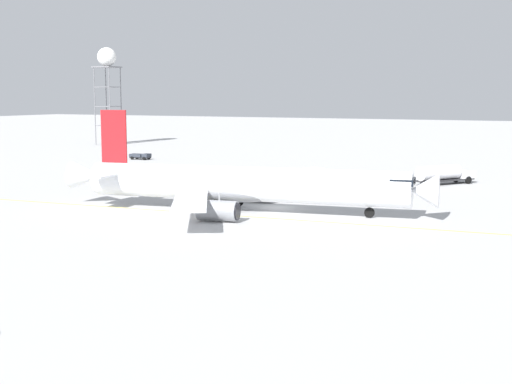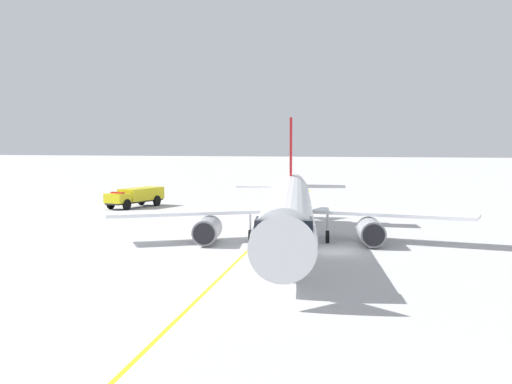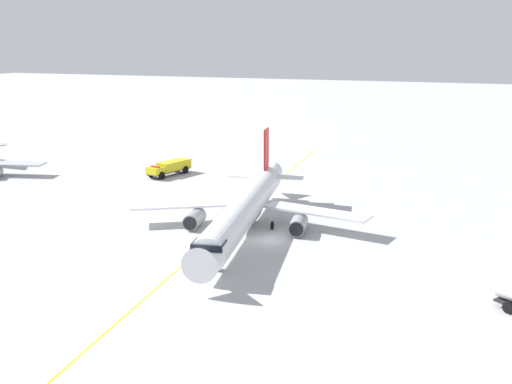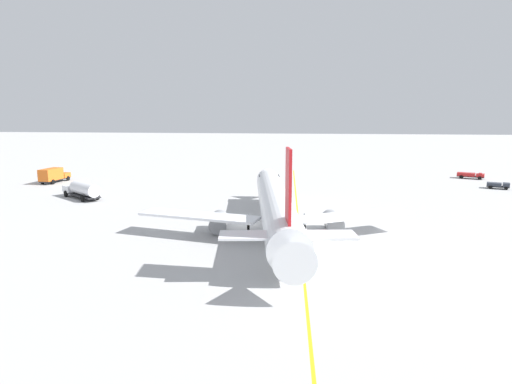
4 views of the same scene
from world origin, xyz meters
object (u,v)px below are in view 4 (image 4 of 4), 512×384
(fuel_tanker_truck, at_px, (82,190))
(catering_truck_truck, at_px, (53,175))
(airliner_main, at_px, (276,207))
(ops_pickup_truck, at_px, (471,175))
(baggage_truck_truck_extra, at_px, (498,185))

(fuel_tanker_truck, xyz_separation_m, catering_truck_truck, (-15.64, 15.37, 0.08))
(airliner_main, xyz_separation_m, catering_truck_truck, (-50.06, 30.86, -1.29))
(fuel_tanker_truck, height_order, ops_pickup_truck, fuel_tanker_truck)
(airliner_main, xyz_separation_m, ops_pickup_truck, (39.20, 49.80, -2.14))
(baggage_truck_truck_extra, bearing_deg, fuel_tanker_truck, -143.38)
(ops_pickup_truck, bearing_deg, catering_truck_truck, -144.95)
(fuel_tanker_truck, bearing_deg, airliner_main, -169.26)
(ops_pickup_truck, distance_m, baggage_truck_truck_extra, 13.53)
(ops_pickup_truck, distance_m, catering_truck_truck, 91.26)
(airliner_main, bearing_deg, fuel_tanker_truck, 56.59)
(ops_pickup_truck, bearing_deg, fuel_tanker_truck, -131.94)
(ops_pickup_truck, bearing_deg, baggage_truck_truck_extra, -64.74)
(fuel_tanker_truck, bearing_deg, baggage_truck_truck_extra, -129.38)
(airliner_main, xyz_separation_m, fuel_tanker_truck, (-34.42, 15.48, -1.37))
(airliner_main, height_order, fuel_tanker_truck, airliner_main)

